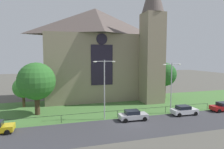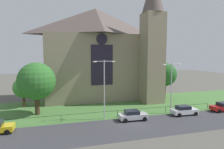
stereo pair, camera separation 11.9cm
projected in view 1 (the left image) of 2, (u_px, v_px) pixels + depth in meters
The scene contains 13 objects.
ground at pixel (112, 105), 38.28m from camera, with size 160.00×160.00×0.00m, color #56544C.
road_asphalt at pixel (137, 127), 26.83m from camera, with size 120.00×8.00×0.01m, color #38383D.
grass_verge at pixel (115, 108), 36.37m from camera, with size 120.00×20.00×0.01m, color #477538.
church_building at pixel (100, 52), 44.77m from camera, with size 23.20×16.20×26.00m.
iron_railing at pixel (117, 111), 30.68m from camera, with size 33.71×0.07×1.13m.
tree_left_near at pixel (36, 81), 31.92m from camera, with size 6.01×6.01×8.47m.
tree_left_far at pixel (23, 88), 36.81m from camera, with size 3.73×3.73×5.53m.
tree_right_far at pixel (165, 74), 44.46m from camera, with size 5.22×5.22×8.00m.
streetlamp_near at pixel (104, 82), 29.56m from camera, with size 3.37×0.26×8.90m.
streetlamp_far at pixel (171, 81), 32.82m from camera, with size 3.37×0.26×8.34m.
parked_car_silver at pixel (133, 115), 29.49m from camera, with size 4.28×2.19×1.51m.
parked_car_white at pixel (184, 110), 32.19m from camera, with size 4.24×2.11×1.51m.
parked_car_red at pixel (223, 107), 34.47m from camera, with size 4.28×2.18×1.51m.
Camera 1 is at (-10.60, -26.04, 9.49)m, focal length 32.00 mm.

